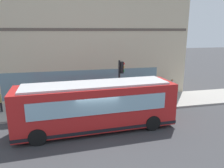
{
  "coord_description": "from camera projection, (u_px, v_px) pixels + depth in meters",
  "views": [
    {
      "loc": [
        -12.33,
        1.84,
        6.22
      ],
      "look_at": [
        3.27,
        -1.8,
        2.22
      ],
      "focal_mm": 34.18,
      "sensor_mm": 36.0,
      "label": 1
    }
  ],
  "objects": [
    {
      "name": "ground",
      "position": [
        96.0,
        131.0,
        13.56
      ],
      "size": [
        120.0,
        120.0,
        0.0
      ],
      "primitive_type": "plane",
      "color": "#38383A"
    },
    {
      "name": "sidewalk_curb",
      "position": [
        88.0,
        106.0,
        17.88
      ],
      "size": [
        3.99,
        40.0,
        0.15
      ],
      "primitive_type": "cube",
      "color": "#9E9991",
      "rests_on": "ground"
    },
    {
      "name": "building_corner",
      "position": [
        79.0,
        36.0,
        22.0
      ],
      "size": [
        7.69,
        20.12,
        11.51
      ],
      "color": "beige",
      "rests_on": "ground"
    },
    {
      "name": "city_bus_nearside",
      "position": [
        96.0,
        106.0,
        13.58
      ],
      "size": [
        2.96,
        10.14,
        3.07
      ],
      "color": "red",
      "rests_on": "ground"
    },
    {
      "name": "traffic_light_near_corner",
      "position": [
        121.0,
        75.0,
        16.54
      ],
      "size": [
        0.32,
        0.49,
        3.89
      ],
      "color": "black",
      "rests_on": "sidewalk_curb"
    },
    {
      "name": "fire_hydrant",
      "position": [
        130.0,
        94.0,
        19.96
      ],
      "size": [
        0.35,
        0.35,
        0.74
      ],
      "color": "yellow",
      "rests_on": "sidewalk_curb"
    },
    {
      "name": "pedestrian_near_hydrant",
      "position": [
        172.0,
        86.0,
        20.44
      ],
      "size": [
        0.32,
        0.32,
        1.61
      ],
      "color": "#3359A5",
      "rests_on": "sidewalk_curb"
    },
    {
      "name": "pedestrian_by_light_pole",
      "position": [
        89.0,
        98.0,
        16.95
      ],
      "size": [
        0.32,
        0.32,
        1.54
      ],
      "color": "#8C3F8C",
      "rests_on": "sidewalk_curb"
    },
    {
      "name": "pedestrian_near_building_entrance",
      "position": [
        151.0,
        90.0,
        19.0
      ],
      "size": [
        0.32,
        0.32,
        1.63
      ],
      "color": "#99994C",
      "rests_on": "sidewalk_curb"
    }
  ]
}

